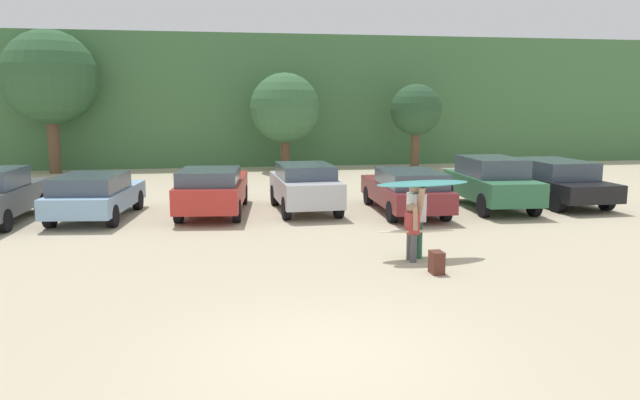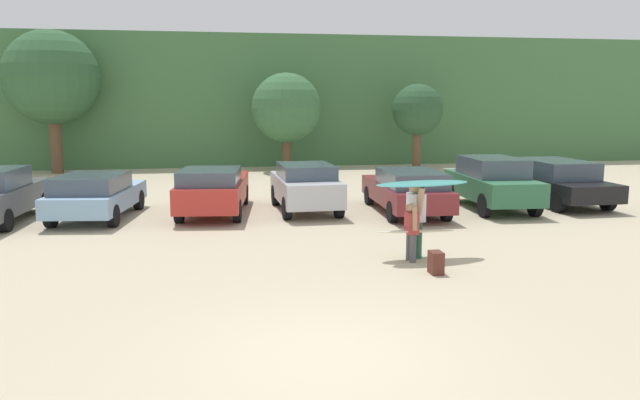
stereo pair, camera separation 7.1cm
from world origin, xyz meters
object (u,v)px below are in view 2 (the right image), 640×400
Objects in this scene: parked_car_black at (555,180)px; surfboard_cream at (415,231)px; person_child at (412,229)px; parked_car_red at (213,189)px; parked_car_silver at (305,186)px; parked_car_forest_green at (492,182)px; person_adult at (416,215)px; parked_car_sky_blue at (96,194)px; surfboard_teal at (423,184)px; parked_car_maroon at (407,190)px; backpack_dropped at (436,263)px.

parked_car_black is 9.48m from surfboard_cream.
parked_car_red is at bearing -60.02° from person_child.
parked_car_forest_green is (5.90, -0.52, 0.07)m from parked_car_silver.
person_adult is at bearing -167.21° from parked_car_silver.
parked_car_black reaches higher than parked_car_sky_blue.
parked_car_red is at bearing -78.71° from parked_car_sky_blue.
surfboard_teal reaches higher than person_adult.
person_adult reaches higher than parked_car_sky_blue.
parked_car_silver is at bearing -81.14° from person_child.
person_child is at bearing 42.50° from surfboard_cream.
parked_car_red is 1.02× the size of parked_car_maroon.
parked_car_silver is 6.36m from surfboard_teal.
parked_car_sky_blue reaches higher than person_child.
parked_car_forest_green is at bearing -87.10° from parked_car_red.
surfboard_teal reaches higher than parked_car_maroon.
backpack_dropped is (1.55, -7.39, -0.58)m from parked_car_silver.
parked_car_black is at bearing -78.21° from parked_car_maroon.
backpack_dropped is at bearing 150.39° from parked_car_forest_green.
person_adult is (-1.42, -5.18, 0.22)m from parked_car_maroon.
parked_car_silver is 0.91× the size of parked_car_forest_green.
surfboard_cream is at bearing 67.76° from person_adult.
parked_car_silver reaches higher than parked_car_sky_blue.
parked_car_maroon is 5.38m from person_adult.
parked_car_maroon is 6.74m from backpack_dropped.
surfboard_teal is 1.04m from surfboard_cream.
parked_car_black is at bearing -73.03° from parked_car_forest_green.
parked_car_silver is at bearing 89.67° from parked_car_black.
parked_car_maroon is at bearing -91.78° from parked_car_red.
person_adult is (4.39, -6.01, 0.17)m from parked_car_red.
person_child is 1.02m from surfboard_teal.
surfboard_cream is at bearing 35.22° from surfboard_teal.
parked_car_silver reaches higher than backpack_dropped.
person_adult is at bearing -119.48° from parked_car_sky_blue.
backpack_dropped is at bearing -125.61° from parked_car_sky_blue.
surfboard_teal is (1.69, -6.08, 0.83)m from parked_car_silver.
parked_car_maroon is at bearing -113.07° from surfboard_teal.
parked_car_silver is 0.83× the size of parked_car_black.
parked_car_maroon is at bearing 77.59° from backpack_dropped.
surfboard_cream is (-4.42, -5.77, -0.24)m from parked_car_forest_green.
parked_car_silver is at bearing -83.57° from surfboard_teal.
parked_car_sky_blue is at bearing -34.57° from surfboard_cream.
person_child is 0.17m from surfboard_cream.
parked_car_maroon is at bearing -101.77° from surfboard_cream.
parked_car_red is 3.88× the size of person_child.
person_child is at bearing 57.13° from person_adult.
parked_car_forest_green reaches higher than parked_car_sky_blue.
parked_car_sky_blue is 9.73× the size of backpack_dropped.
parked_car_silver is 6.21m from person_adult.
person_adult is 1.56m from backpack_dropped.
parked_car_forest_green is (12.08, -0.29, 0.15)m from parked_car_sky_blue.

